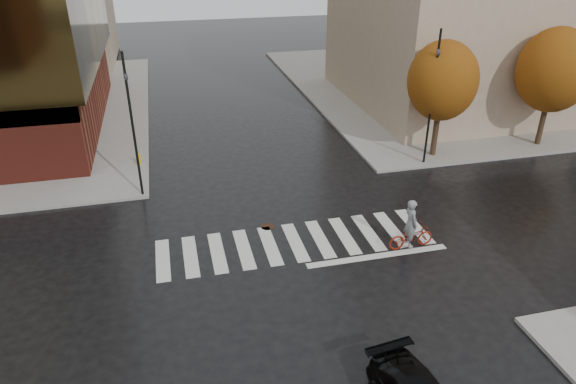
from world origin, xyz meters
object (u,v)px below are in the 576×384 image
object	(u,v)px
traffic_light_nw	(132,118)
traffic_light_ne	(433,90)
fire_hydrant	(139,158)
cyclist	(411,232)

from	to	relation	value
traffic_light_nw	traffic_light_ne	world-z (taller)	traffic_light_ne
traffic_light_nw	fire_hydrant	bearing A→B (deg)	-165.60
traffic_light_ne	fire_hydrant	bearing A→B (deg)	-32.89
traffic_light_ne	fire_hydrant	distance (m)	16.32
traffic_light_ne	fire_hydrant	xyz separation A→B (m)	(-15.50, 3.47, -3.75)
cyclist	traffic_light_ne	bearing A→B (deg)	-33.71
traffic_light_ne	fire_hydrant	world-z (taller)	traffic_light_ne
cyclist	traffic_light_nw	distance (m)	13.47
traffic_light_ne	cyclist	bearing A→B (deg)	38.97
traffic_light_nw	cyclist	bearing A→B (deg)	67.29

